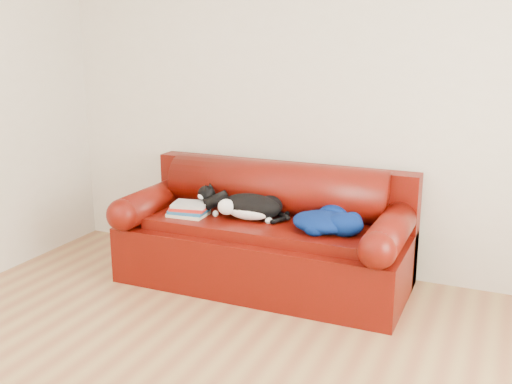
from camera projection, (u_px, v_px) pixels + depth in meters
room_shell at (219, 67)px, 2.61m from camera, size 4.52×4.02×2.61m
sofa_base at (264, 253)px, 4.44m from camera, size 2.10×0.90×0.50m
sofa_back at (276, 205)px, 4.58m from camera, size 2.10×1.01×0.88m
book_stack at (189, 209)px, 4.45m from camera, size 0.29×0.24×0.10m
cat at (250, 207)px, 4.35m from camera, size 0.66×0.40×0.24m
blanket at (326, 221)px, 4.10m from camera, size 0.56×0.45×0.16m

